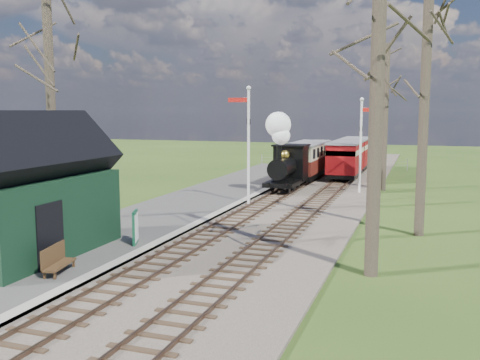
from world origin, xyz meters
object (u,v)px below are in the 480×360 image
at_px(locomotive, 286,157).
at_px(person, 72,237).
at_px(station_shed, 31,193).
at_px(bench, 56,260).
at_px(sign_board, 135,227).
at_px(red_carriage_a, 345,159).
at_px(semaphore_far, 362,138).
at_px(coach, 307,158).
at_px(semaphore_near, 247,137).
at_px(red_carriage_b, 355,153).

relative_size(locomotive, person, 3.92).
height_order(station_shed, bench, station_shed).
height_order(sign_board, person, sign_board).
distance_m(locomotive, sign_board, 14.88).
distance_m(red_carriage_a, sign_board, 22.12).
distance_m(semaphore_far, red_carriage_a, 6.57).
bearing_deg(coach, semaphore_far, -49.79).
height_order(station_shed, person, station_shed).
distance_m(semaphore_far, locomotive, 4.63).
bearing_deg(station_shed, semaphore_far, 64.28).
bearing_deg(coach, bench, -95.32).
height_order(locomotive, coach, locomotive).
bearing_deg(sign_board, red_carriage_a, 78.47).
distance_m(station_shed, semaphore_near, 12.58).
bearing_deg(bench, person, 113.16).
bearing_deg(red_carriage_b, semaphore_near, -100.86).
bearing_deg(locomotive, semaphore_far, 11.51).
bearing_deg(red_carriage_b, locomotive, -101.84).
bearing_deg(semaphore_near, coach, 86.06).
bearing_deg(station_shed, bench, -34.96).
bearing_deg(semaphore_far, person, -112.98).
xyz_separation_m(red_carriage_b, person, (-5.68, -29.13, -0.73)).
relative_size(semaphore_near, bench, 4.18).
xyz_separation_m(sign_board, bench, (-0.47, -3.80, -0.22)).
bearing_deg(coach, sign_board, -95.00).
relative_size(station_shed, red_carriage_a, 1.21).
bearing_deg(red_carriage_b, coach, -112.15).
distance_m(red_carriage_a, person, 24.31).
bearing_deg(semaphore_near, person, -101.28).
relative_size(semaphore_far, locomotive, 1.22).
height_order(red_carriage_a, person, red_carriage_a).
relative_size(semaphore_far, bench, 3.84).
xyz_separation_m(semaphore_far, red_carriage_b, (-1.77, 11.56, -1.82)).
bearing_deg(semaphore_near, station_shed, -106.38).
bearing_deg(red_carriage_b, bench, -98.97).
bearing_deg(semaphore_near, sign_board, -96.23).
bearing_deg(coach, person, -97.70).
xyz_separation_m(semaphore_far, person, (-7.45, -17.57, -2.55)).
distance_m(locomotive, red_carriage_a, 7.46).
relative_size(red_carriage_a, sign_board, 4.33).
bearing_deg(red_carriage_a, sign_board, -101.53).
height_order(semaphore_far, coach, semaphore_far).
bearing_deg(locomotive, semaphore_near, -98.43).
bearing_deg(locomotive, bench, -97.01).
relative_size(red_carriage_a, red_carriage_b, 1.00).
bearing_deg(red_carriage_a, semaphore_near, -105.61).
bearing_deg(sign_board, locomotive, 83.00).
relative_size(semaphore_far, red_carriage_a, 1.10).
bearing_deg(sign_board, bench, -97.04).
bearing_deg(locomotive, red_carriage_a, 69.42).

